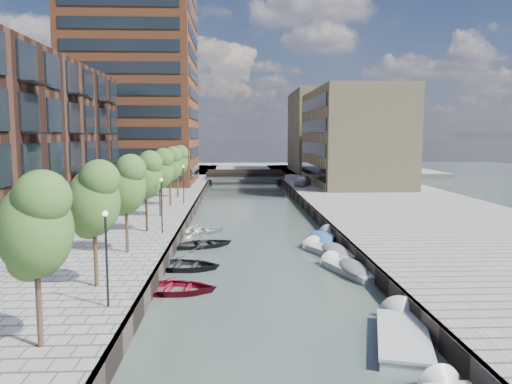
{
  "coord_description": "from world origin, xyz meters",
  "views": [
    {
      "loc": [
        -1.8,
        -12.78,
        8.23
      ],
      "look_at": [
        0.0,
        28.91,
        3.5
      ],
      "focal_mm": 35.0,
      "sensor_mm": 36.0,
      "label": 1
    }
  ],
  "objects": [
    {
      "name": "tan_block_near",
      "position": [
        16.0,
        62.0,
        8.0
      ],
      "size": [
        12.0,
        25.0,
        14.0
      ],
      "primitive_type": "cube",
      "color": "tan",
      "rests_on": "quay_right"
    },
    {
      "name": "motorboat_3",
      "position": [
        5.02,
        25.15,
        0.21
      ],
      "size": [
        3.69,
        5.56,
        1.76
      ],
      "color": "#AEAFAD",
      "rests_on": "ground"
    },
    {
      "name": "tree_5",
      "position": [
        -8.5,
        39.0,
        5.31
      ],
      "size": [
        2.5,
        2.5,
        5.95
      ],
      "color": "#382619",
      "rests_on": "quay_left"
    },
    {
      "name": "water",
      "position": [
        0.0,
        40.0,
        0.0
      ],
      "size": [
        300.0,
        300.0,
        0.0
      ],
      "primitive_type": "plane",
      "color": "#38473F",
      "rests_on": "ground"
    },
    {
      "name": "tree_6",
      "position": [
        -8.5,
        46.0,
        5.31
      ],
      "size": [
        2.5,
        2.5,
        5.95
      ],
      "color": "#382619",
      "rests_on": "quay_left"
    },
    {
      "name": "apartment_block",
      "position": [
        -20.0,
        30.0,
        8.0
      ],
      "size": [
        8.0,
        38.0,
        14.0
      ],
      "primitive_type": "cube",
      "color": "black",
      "rests_on": "quay_left"
    },
    {
      "name": "quay_right",
      "position": [
        16.0,
        40.0,
        0.5
      ],
      "size": [
        20.0,
        140.0,
        1.0
      ],
      "primitive_type": "cube",
      "color": "gray",
      "rests_on": "ground"
    },
    {
      "name": "tower",
      "position": [
        -17.0,
        65.0,
        16.0
      ],
      "size": [
        18.0,
        18.0,
        30.0
      ],
      "primitive_type": "cube",
      "color": "brown",
      "rests_on": "quay_left"
    },
    {
      "name": "motorboat_1",
      "position": [
        5.09,
        16.38,
        0.19
      ],
      "size": [
        3.2,
        5.07,
        1.6
      ],
      "color": "#B2B2B0",
      "rests_on": "ground"
    },
    {
      "name": "lamp_2",
      "position": [
        -7.2,
        40.0,
        3.51
      ],
      "size": [
        0.24,
        0.24,
        4.12
      ],
      "color": "black",
      "rests_on": "quay_left"
    },
    {
      "name": "tree_4",
      "position": [
        -8.5,
        32.0,
        5.31
      ],
      "size": [
        2.5,
        2.5,
        5.95
      ],
      "color": "#382619",
      "rests_on": "quay_left"
    },
    {
      "name": "quay_wall_left",
      "position": [
        -6.1,
        40.0,
        0.5
      ],
      "size": [
        0.25,
        140.0,
        1.0
      ],
      "primitive_type": "cube",
      "color": "#332823",
      "rests_on": "ground"
    },
    {
      "name": "sloop_2",
      "position": [
        -5.08,
        12.91,
        0.0
      ],
      "size": [
        4.98,
        3.77,
        0.97
      ],
      "primitive_type": "imported",
      "rotation": [
        0.0,
        0.0,
        1.48
      ],
      "color": "maroon",
      "rests_on": "ground"
    },
    {
      "name": "sloop_1",
      "position": [
        -5.1,
        17.47,
        0.0
      ],
      "size": [
        5.24,
        4.07,
        1.0
      ],
      "primitive_type": "imported",
      "rotation": [
        0.0,
        0.0,
        1.43
      ],
      "color": "black",
      "rests_on": "ground"
    },
    {
      "name": "bridge",
      "position": [
        0.0,
        72.0,
        1.39
      ],
      "size": [
        13.0,
        6.0,
        1.3
      ],
      "color": "gray",
      "rests_on": "ground"
    },
    {
      "name": "motorboat_2",
      "position": [
        5.03,
        6.58,
        0.11
      ],
      "size": [
        3.36,
        5.95,
        1.88
      ],
      "color": "#BABBB9",
      "rests_on": "ground"
    },
    {
      "name": "lamp_1",
      "position": [
        -7.2,
        24.0,
        3.51
      ],
      "size": [
        0.24,
        0.24,
        4.12
      ],
      "color": "black",
      "rests_on": "quay_left"
    },
    {
      "name": "lamp_0",
      "position": [
        -7.2,
        8.0,
        3.51
      ],
      "size": [
        0.24,
        0.24,
        4.12
      ],
      "color": "black",
      "rests_on": "quay_left"
    },
    {
      "name": "sloop_4",
      "position": [
        -4.11,
        23.71,
        0.0
      ],
      "size": [
        5.26,
        4.5,
        0.92
      ],
      "primitive_type": "imported",
      "rotation": [
        0.0,
        0.0,
        1.92
      ],
      "color": "#242427",
      "rests_on": "ground"
    },
    {
      "name": "tree_3",
      "position": [
        -8.5,
        25.0,
        5.31
      ],
      "size": [
        2.5,
        2.5,
        5.95
      ],
      "color": "#382619",
      "rests_on": "quay_left"
    },
    {
      "name": "tree_1",
      "position": [
        -8.5,
        11.0,
        5.31
      ],
      "size": [
        2.5,
        2.5,
        5.95
      ],
      "color": "#382619",
      "rests_on": "quay_left"
    },
    {
      "name": "car",
      "position": [
        8.1,
        58.92,
        1.74
      ],
      "size": [
        3.33,
        4.71,
        1.49
      ],
      "primitive_type": "imported",
      "rotation": [
        0.0,
        0.0,
        -0.4
      ],
      "color": "silver",
      "rests_on": "quay_right"
    },
    {
      "name": "tan_block_far",
      "position": [
        16.0,
        88.0,
        9.0
      ],
      "size": [
        12.0,
        20.0,
        16.0
      ],
      "primitive_type": "cube",
      "color": "tan",
      "rests_on": "quay_right"
    },
    {
      "name": "quay_wall_right",
      "position": [
        6.1,
        40.0,
        0.5
      ],
      "size": [
        0.25,
        140.0,
        1.0
      ],
      "primitive_type": "cube",
      "color": "#332823",
      "rests_on": "ground"
    },
    {
      "name": "tree_0",
      "position": [
        -8.5,
        4.0,
        5.31
      ],
      "size": [
        2.5,
        2.5,
        5.95
      ],
      "color": "#382619",
      "rests_on": "quay_left"
    },
    {
      "name": "tree_2",
      "position": [
        -8.5,
        18.0,
        5.31
      ],
      "size": [
        2.5,
        2.5,
        5.95
      ],
      "color": "#382619",
      "rests_on": "quay_left"
    },
    {
      "name": "far_closure",
      "position": [
        0.0,
        100.0,
        0.5
      ],
      "size": [
        80.0,
        40.0,
        1.0
      ],
      "primitive_type": "cube",
      "color": "gray",
      "rests_on": "ground"
    },
    {
      "name": "sloop_3",
      "position": [
        -4.85,
        28.67,
        0.0
      ],
      "size": [
        5.41,
        4.68,
        0.94
      ],
      "primitive_type": "imported",
      "rotation": [
        0.0,
        0.0,
        1.95
      ],
      "color": "white",
      "rests_on": "ground"
    },
    {
      "name": "motorboat_4",
      "position": [
        4.83,
        20.93,
        0.21
      ],
      "size": [
        3.66,
        5.36,
        1.7
      ],
      "color": "#B3B3B1",
      "rests_on": "ground"
    }
  ]
}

